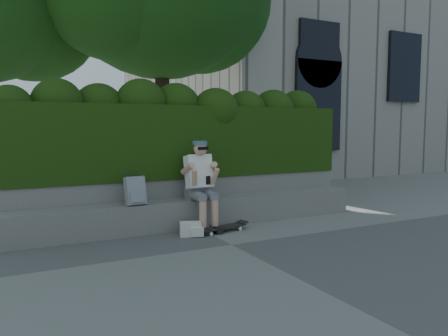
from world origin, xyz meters
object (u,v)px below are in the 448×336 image
backpack_plaid (135,191)px  backpack_ground (190,229)px  person (200,181)px  skateboard (223,228)px

backpack_plaid → backpack_ground: 0.99m
backpack_plaid → person: bearing=-8.7°
backpack_ground → skateboard: bearing=17.5°
backpack_ground → person: bearing=66.6°
person → skateboard: person is taller
person → skateboard: (0.20, -0.36, -0.68)m
skateboard → backpack_ground: size_ratio=2.63×
person → backpack_plaid: bearing=175.4°
person → skateboard: size_ratio=1.69×
skateboard → backpack_ground: backpack_ground is taller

